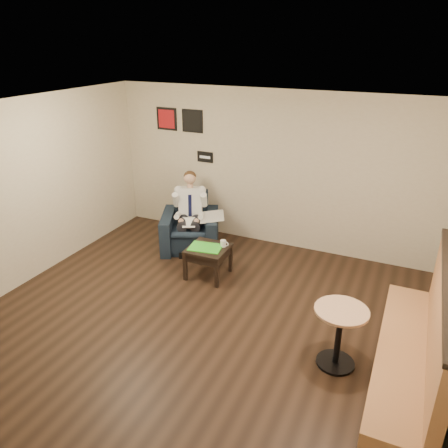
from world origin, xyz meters
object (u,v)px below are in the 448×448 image
at_px(armchair, 190,223).
at_px(coffee_mug, 223,243).
at_px(green_folder, 206,247).
at_px(side_table, 208,262).
at_px(banquette, 411,333).
at_px(smartphone, 216,243).
at_px(cafe_table, 338,337).
at_px(seated_man, 189,217).

height_order(armchair, coffee_mug, armchair).
bearing_deg(green_folder, side_table, 34.56).
xyz_separation_m(coffee_mug, banquette, (2.84, -1.38, 0.13)).
relative_size(side_table, smartphone, 3.93).
bearing_deg(side_table, cafe_table, -28.28).
xyz_separation_m(green_folder, banquette, (3.08, -1.21, 0.17)).
height_order(coffee_mug, banquette, banquette).
relative_size(seated_man, smartphone, 8.38).
xyz_separation_m(side_table, cafe_table, (2.30, -1.24, 0.13)).
distance_m(seated_man, cafe_table, 3.59).
bearing_deg(side_table, armchair, 133.71).
bearing_deg(seated_man, banquette, -50.90).
distance_m(green_folder, banquette, 3.31).
bearing_deg(side_table, banquette, -22.14).
bearing_deg(seated_man, green_folder, -69.93).
bearing_deg(cafe_table, seated_man, 147.48).
relative_size(banquette, cafe_table, 3.50).
distance_m(seated_man, smartphone, 0.93).
xyz_separation_m(green_folder, cafe_table, (2.34, -1.22, -0.13)).
relative_size(seated_man, cafe_table, 1.72).
distance_m(side_table, smartphone, 0.32).
height_order(armchair, seated_man, seated_man).
height_order(banquette, cafe_table, banquette).
distance_m(smartphone, banquette, 3.31).
bearing_deg(smartphone, side_table, -97.35).
bearing_deg(side_table, seated_man, 136.19).
bearing_deg(smartphone, coffee_mug, -7.10).
height_order(coffee_mug, smartphone, coffee_mug).
bearing_deg(coffee_mug, green_folder, -145.44).
bearing_deg(seated_man, armchair, 90.00).
relative_size(seated_man, side_table, 2.13).
distance_m(armchair, coffee_mug, 1.17).
distance_m(seated_man, side_table, 1.07).
relative_size(armchair, side_table, 1.61).
height_order(side_table, cafe_table, cafe_table).
xyz_separation_m(coffee_mug, smartphone, (-0.15, 0.04, -0.05)).
height_order(green_folder, coffee_mug, coffee_mug).
xyz_separation_m(seated_man, coffee_mug, (0.91, -0.55, -0.10)).
relative_size(armchair, seated_man, 0.75).
bearing_deg(armchair, coffee_mug, -58.23).
distance_m(armchair, side_table, 1.13).
bearing_deg(seated_man, smartphone, -57.08).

